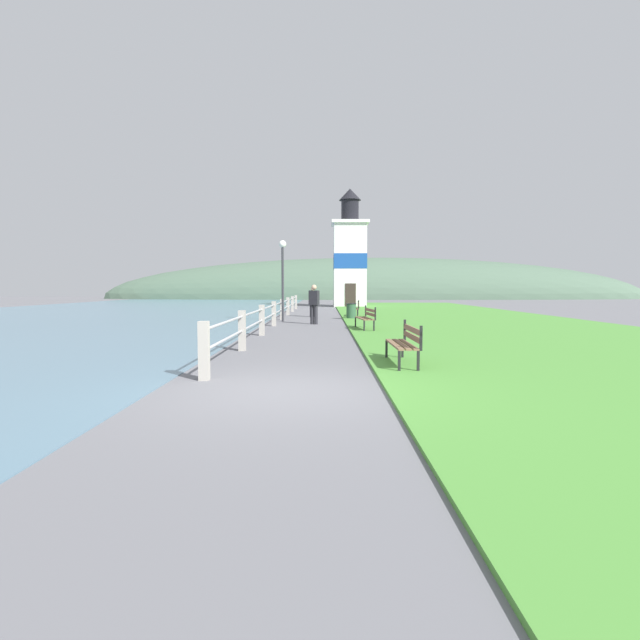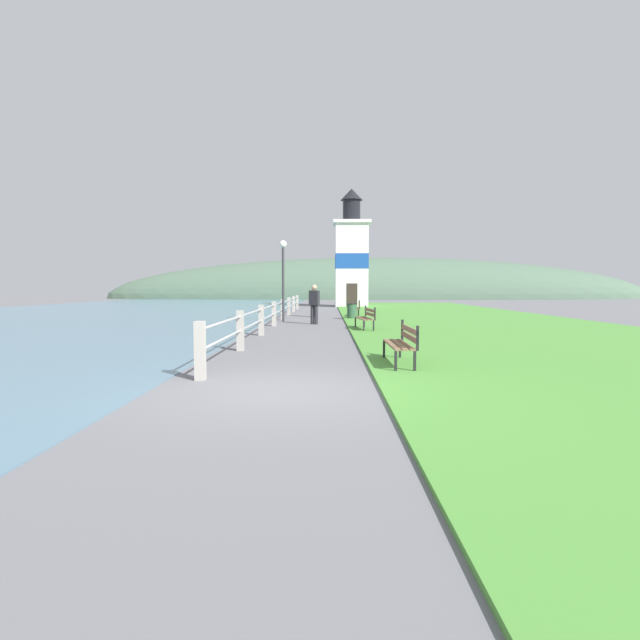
% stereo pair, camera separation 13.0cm
% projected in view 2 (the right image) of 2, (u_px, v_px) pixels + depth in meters
% --- Properties ---
extents(ground_plane, '(160.00, 160.00, 0.00)m').
position_uv_depth(ground_plane, '(279.00, 392.00, 8.04)').
color(ground_plane, slate).
extents(grass_verge, '(12.00, 53.60, 0.06)m').
position_uv_depth(grass_verge, '(460.00, 319.00, 25.76)').
color(grass_verge, '#4C8E38').
rests_on(grass_verge, ground_plane).
extents(water_strip, '(24.00, 85.76, 0.01)m').
position_uv_depth(water_strip, '(43.00, 319.00, 26.07)').
color(water_strip, slate).
rests_on(water_strip, ground_plane).
extents(seawall_railing, '(0.18, 29.55, 1.07)m').
position_uv_depth(seawall_railing, '(279.00, 310.00, 23.67)').
color(seawall_railing, '#A8A399').
rests_on(seawall_railing, ground_plane).
extents(park_bench_near, '(0.49, 1.90, 0.94)m').
position_uv_depth(park_bench_near, '(402.00, 341.00, 10.59)').
color(park_bench_near, brown).
rests_on(park_bench_near, ground_plane).
extents(park_bench_midway, '(0.68, 2.00, 0.94)m').
position_uv_depth(park_bench_midway, '(366.00, 317.00, 19.46)').
color(park_bench_midway, brown).
rests_on(park_bench_midway, ground_plane).
extents(park_bench_far, '(0.62, 1.84, 0.94)m').
position_uv_depth(park_bench_far, '(357.00, 307.00, 28.15)').
color(park_bench_far, brown).
rests_on(park_bench_far, ground_plane).
extents(lighthouse, '(3.15, 3.15, 10.10)m').
position_uv_depth(lighthouse, '(351.00, 257.00, 42.95)').
color(lighthouse, white).
rests_on(lighthouse, ground_plane).
extents(person_strolling, '(0.46, 0.32, 1.69)m').
position_uv_depth(person_strolling, '(314.00, 301.00, 28.26)').
color(person_strolling, '#28282D').
rests_on(person_strolling, ground_plane).
extents(person_by_railing, '(0.50, 0.40, 1.80)m').
position_uv_depth(person_by_railing, '(314.00, 303.00, 22.63)').
color(person_by_railing, '#28282D').
rests_on(person_by_railing, ground_plane).
extents(trash_bin, '(0.54, 0.54, 0.84)m').
position_uv_depth(trash_bin, '(352.00, 311.00, 26.18)').
color(trash_bin, '#2D5138').
rests_on(trash_bin, ground_plane).
extents(lamp_post, '(0.36, 0.36, 3.96)m').
position_uv_depth(lamp_post, '(283.00, 266.00, 24.33)').
color(lamp_post, '#333338').
rests_on(lamp_post, ground_plane).
extents(distant_hillside, '(80.00, 16.00, 12.00)m').
position_uv_depth(distant_hillside, '(376.00, 299.00, 73.51)').
color(distant_hillside, '#4C6651').
rests_on(distant_hillside, ground_plane).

